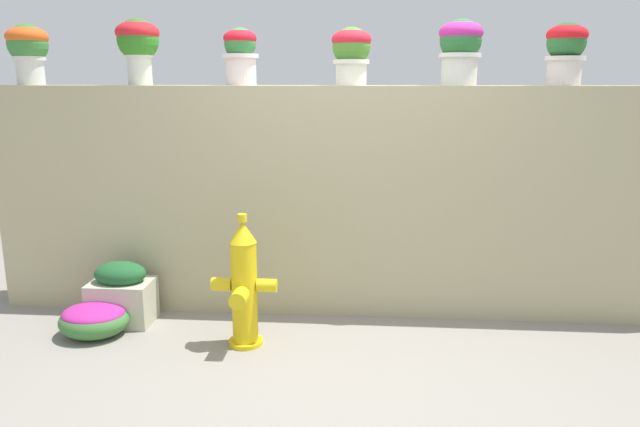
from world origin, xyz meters
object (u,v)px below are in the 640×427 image
(potted_plant_0, at_px, (28,47))
(planter_box, at_px, (122,294))
(potted_plant_2, at_px, (240,52))
(flower_bush_left, at_px, (94,318))
(fire_hydrant, at_px, (244,287))
(potted_plant_1, at_px, (138,42))
(potted_plant_5, at_px, (566,48))
(potted_plant_3, at_px, (351,51))
(potted_plant_4, at_px, (460,46))

(potted_plant_0, xyz_separation_m, planter_box, (0.78, -0.44, -1.80))
(potted_plant_2, bearing_deg, planter_box, -149.91)
(flower_bush_left, bearing_deg, potted_plant_2, 37.04)
(fire_hydrant, bearing_deg, flower_bush_left, 176.05)
(potted_plant_1, xyz_separation_m, potted_plant_5, (3.12, -0.03, -0.06))
(potted_plant_3, bearing_deg, flower_bush_left, -158.88)
(potted_plant_0, height_order, fire_hydrant, potted_plant_0)
(potted_plant_2, height_order, flower_bush_left, potted_plant_2)
(potted_plant_0, distance_m, potted_plant_5, 3.97)
(potted_plant_5, distance_m, planter_box, 3.68)
(fire_hydrant, bearing_deg, potted_plant_5, 18.72)
(potted_plant_4, relative_size, planter_box, 0.99)
(potted_plant_1, bearing_deg, flower_bush_left, -104.55)
(potted_plant_3, bearing_deg, fire_hydrant, -131.72)
(potted_plant_3, relative_size, potted_plant_5, 0.95)
(potted_plant_0, bearing_deg, potted_plant_5, -0.09)
(fire_hydrant, distance_m, flower_bush_left, 1.14)
(potted_plant_0, bearing_deg, potted_plant_2, 1.56)
(potted_plant_4, distance_m, potted_plant_5, 0.74)
(potted_plant_1, xyz_separation_m, flower_bush_left, (-0.18, -0.70, -1.93))
(potted_plant_5, bearing_deg, potted_plant_1, 179.42)
(potted_plant_1, bearing_deg, potted_plant_4, -1.16)
(potted_plant_0, distance_m, planter_box, 2.01)
(potted_plant_3, height_order, flower_bush_left, potted_plant_3)
(potted_plant_4, xyz_separation_m, potted_plant_5, (0.74, 0.02, -0.02))
(potted_plant_0, distance_m, flower_bush_left, 2.12)
(potted_plant_5, distance_m, flower_bush_left, 3.86)
(potted_plant_1, xyz_separation_m, fire_hydrant, (0.92, -0.78, -1.64))
(flower_bush_left, xyz_separation_m, planter_box, (0.11, 0.23, 0.10))
(potted_plant_0, bearing_deg, potted_plant_3, 0.31)
(planter_box, bearing_deg, potted_plant_1, 81.63)
(potted_plant_0, xyz_separation_m, flower_bush_left, (0.67, -0.68, -1.90))
(potted_plant_4, relative_size, fire_hydrant, 0.51)
(potted_plant_0, distance_m, potted_plant_2, 1.63)
(potted_plant_5, distance_m, fire_hydrant, 2.81)
(potted_plant_2, xyz_separation_m, planter_box, (-0.84, -0.49, -1.75))
(fire_hydrant, bearing_deg, potted_plant_0, 156.98)
(potted_plant_1, relative_size, fire_hydrant, 0.53)
(potted_plant_1, xyz_separation_m, planter_box, (-0.07, -0.47, -1.83))
(potted_plant_4, height_order, planter_box, potted_plant_4)
(fire_hydrant, height_order, flower_bush_left, fire_hydrant)
(potted_plant_0, relative_size, planter_box, 0.96)
(potted_plant_2, xyz_separation_m, potted_plant_3, (0.83, -0.03, 0.01))
(potted_plant_0, distance_m, potted_plant_1, 0.85)
(potted_plant_2, xyz_separation_m, fire_hydrant, (0.15, -0.80, -1.56))
(planter_box, bearing_deg, potted_plant_0, 150.44)
(potted_plant_1, xyz_separation_m, potted_plant_3, (1.60, -0.01, -0.07))
(potted_plant_4, distance_m, flower_bush_left, 3.25)
(planter_box, bearing_deg, potted_plant_2, 30.09)
(flower_bush_left, bearing_deg, fire_hydrant, -3.95)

